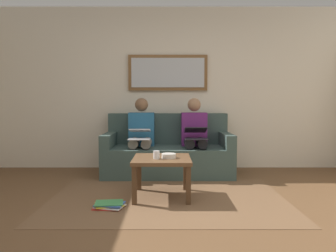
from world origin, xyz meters
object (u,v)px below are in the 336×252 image
person_right (141,134)px  magazine_stack (109,205)px  coffee_table (162,163)px  framed_mirror (168,73)px  bowl (169,156)px  cup (157,155)px  couch (168,153)px  laptop_black (196,134)px  person_left (195,134)px  laptop_silver (140,134)px

person_right → magazine_stack: (0.20, 1.53, -0.58)m
coffee_table → framed_mirror: bearing=-92.4°
bowl → person_right: size_ratio=0.14×
coffee_table → cup: bearing=53.8°
couch → laptop_black: couch is taller
magazine_stack → bowl: bearing=-149.5°
bowl → coffee_table: bearing=-16.4°
person_left → coffee_table: bearing=68.0°
cup → laptop_silver: (0.27, -0.98, 0.13)m
cup → laptop_silver: size_ratio=0.26×
person_left → laptop_silver: (0.79, 0.25, 0.02)m
cup → laptop_silver: 1.03m
coffee_table → magazine_stack: bearing=35.8°
couch → laptop_black: bearing=143.0°
cup → magazine_stack: size_ratio=0.27×
magazine_stack → couch: bearing=-110.5°
coffee_table → laptop_silver: laptop_silver is taller
couch → framed_mirror: 1.30m
cup → person_left: size_ratio=0.08×
couch → person_right: 0.50m
laptop_black → magazine_stack: size_ratio=1.14×
framed_mirror → bowl: (-0.01, 1.63, -1.07)m
cup → person_right: 1.26m
person_right → laptop_silver: 0.25m
framed_mirror → cup: 1.99m
coffee_table → laptop_black: size_ratio=1.69×
person_left → person_right: (0.79, 0.00, 0.00)m
person_right → magazine_stack: person_right is taller
framed_mirror → bowl: 1.95m
laptop_silver → laptop_black: bearing=-178.9°
framed_mirror → laptop_black: framed_mirror is taller
couch → bowl: couch is taller
person_right → magazine_stack: 1.65m
coffee_table → cup: 0.15m
bowl → laptop_silver: size_ratio=0.47×
laptop_silver → magazine_stack: 1.43m
coffee_table → laptop_silver: (0.33, -0.90, 0.24)m
magazine_stack → framed_mirror: bearing=-106.8°
laptop_black → cup: bearing=62.3°
couch → laptop_black: size_ratio=4.89×
bowl → magazine_stack: bowl is taller
bowl → cup: bearing=22.2°
couch → person_left: bearing=170.3°
framed_mirror → bowl: bearing=90.4°
bowl → laptop_silver: 1.02m
couch → magazine_stack: size_ratio=5.59×
laptop_silver → magazine_stack: bearing=81.1°
laptop_silver → couch: bearing=-141.6°
laptop_black → bowl: bearing=67.7°
laptop_black → person_right: person_right is taller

